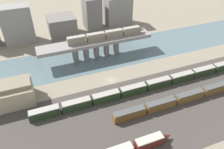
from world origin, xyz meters
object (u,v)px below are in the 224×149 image
(train_on_bridge, at_px, (107,35))
(warehouse_building, at_px, (7,94))
(train_yard_mid, at_px, (179,99))
(train_yard_far, at_px, (149,86))

(train_on_bridge, relative_size, warehouse_building, 2.13)
(train_on_bridge, bearing_deg, train_yard_mid, -72.91)
(train_on_bridge, relative_size, train_yard_far, 0.41)
(train_on_bridge, xyz_separation_m, train_yard_mid, (13.99, -45.49, -9.97))
(train_yard_mid, bearing_deg, train_on_bridge, 107.09)
(train_on_bridge, distance_m, train_yard_mid, 48.63)
(train_on_bridge, bearing_deg, warehouse_building, -157.23)
(train_on_bridge, height_order, train_yard_far, train_on_bridge)
(train_yard_far, bearing_deg, train_on_bridge, 101.96)
(train_on_bridge, height_order, train_yard_mid, train_on_bridge)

